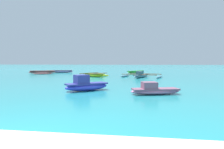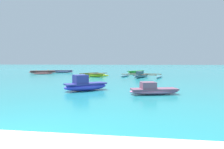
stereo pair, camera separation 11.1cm
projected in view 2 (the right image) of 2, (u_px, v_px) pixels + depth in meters
The scene contains 7 objects.
moored_boat_0 at pixel (94, 75), 21.46m from camera, with size 3.12×3.64×0.42m.
moored_boat_1 at pixel (62, 71), 30.11m from camera, with size 3.42×1.69×0.38m.
moored_boat_2 at pixel (85, 85), 11.07m from camera, with size 2.45×2.21×0.89m.
moored_boat_3 at pixel (153, 90), 9.80m from camera, with size 2.58×1.37×0.61m.
moored_boat_4 at pixel (43, 72), 27.94m from camera, with size 4.12×4.92×0.47m.
moored_boat_5 at pixel (136, 72), 29.34m from camera, with size 2.66×3.50×0.34m.
moored_boat_6 at pixel (141, 75), 20.65m from camera, with size 4.46×3.81×0.67m.
Camera 2 is at (2.77, -2.85, 1.58)m, focal length 32.00 mm.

